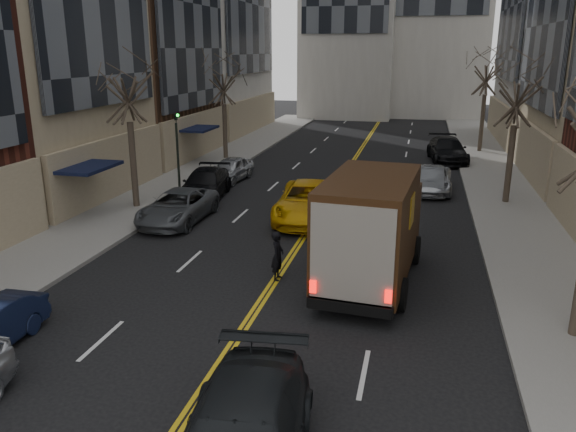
{
  "coord_description": "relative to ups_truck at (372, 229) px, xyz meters",
  "views": [
    {
      "loc": [
        4.45,
        -3.9,
        7.48
      ],
      "look_at": [
        0.37,
        13.3,
        2.2
      ],
      "focal_mm": 35.0,
      "sensor_mm": 36.0,
      "label": 1
    }
  ],
  "objects": [
    {
      "name": "tree_lf_mid",
      "position": [
        -11.91,
        6.41,
        4.73
      ],
      "size": [
        3.2,
        3.2,
        8.91
      ],
      "color": "#382D23",
      "rests_on": "sidewalk_left"
    },
    {
      "name": "traffic_signal",
      "position": [
        -10.5,
        8.41,
        0.95
      ],
      "size": [
        0.29,
        0.26,
        4.7
      ],
      "color": "black",
      "rests_on": "sidewalk_left"
    },
    {
      "name": "parked_rt_a",
      "position": [
        1.99,
        13.08,
        -1.2
      ],
      "size": [
        1.47,
        4.08,
        1.34
      ],
      "primitive_type": "imported",
      "rotation": [
        0.0,
        0.0,
        -0.01
      ],
      "color": "#515559",
      "rests_on": "ground"
    },
    {
      "name": "tree_rt_far",
      "position": [
        5.69,
        26.41,
        4.87
      ],
      "size": [
        3.2,
        3.2,
        9.11
      ],
      "color": "#382D23",
      "rests_on": "sidewalk_right"
    },
    {
      "name": "sidewalk_right",
      "position": [
        5.89,
        13.41,
        -1.79
      ],
      "size": [
        4.0,
        66.0,
        0.15
      ],
      "primitive_type": "cube",
      "color": "slate",
      "rests_on": "ground"
    },
    {
      "name": "taxi",
      "position": [
        -3.41,
        6.62,
        -1.03
      ],
      "size": [
        3.27,
        6.22,
        1.67
      ],
      "primitive_type": "imported",
      "rotation": [
        0.0,
        0.0,
        0.09
      ],
      "color": "#D69D09",
      "rests_on": "ground"
    },
    {
      "name": "tree_rt_mid",
      "position": [
        5.69,
        11.41,
        4.3
      ],
      "size": [
        3.2,
        3.2,
        8.32
      ],
      "color": "#382D23",
      "rests_on": "sidewalk_right"
    },
    {
      "name": "parked_rt_b",
      "position": [
        1.99,
        13.29,
        -1.19
      ],
      "size": [
        2.36,
        4.93,
        1.36
      ],
      "primitive_type": "imported",
      "rotation": [
        0.0,
        0.0,
        -0.02
      ],
      "color": "#ABAEB3",
      "rests_on": "ground"
    },
    {
      "name": "parked_lf_e",
      "position": [
        -9.41,
        13.18,
        -1.17
      ],
      "size": [
        2.07,
        4.24,
        1.39
      ],
      "primitive_type": "imported",
      "rotation": [
        0.0,
        0.0,
        -0.11
      ],
      "color": "#A5A8AC",
      "rests_on": "ground"
    },
    {
      "name": "ups_truck",
      "position": [
        0.0,
        0.0,
        0.0
      ],
      "size": [
        3.2,
        6.95,
        3.7
      ],
      "rotation": [
        0.0,
        0.0,
        -0.08
      ],
      "color": "black",
      "rests_on": "ground"
    },
    {
      "name": "sidewalk_left",
      "position": [
        -12.11,
        13.41,
        -1.79
      ],
      "size": [
        4.0,
        66.0,
        0.15
      ],
      "primitive_type": "cube",
      "color": "slate",
      "rests_on": "ground"
    },
    {
      "name": "parked_lf_c",
      "position": [
        -9.03,
        4.88,
        -1.16
      ],
      "size": [
        2.36,
        5.06,
        1.4
      ],
      "primitive_type": "imported",
      "rotation": [
        0.0,
        0.0,
        -0.01
      ],
      "color": "#4C5054",
      "rests_on": "ground"
    },
    {
      "name": "parked_lf_d",
      "position": [
        -9.41,
        9.13,
        -1.13
      ],
      "size": [
        2.7,
        5.29,
        1.47
      ],
      "primitive_type": "imported",
      "rotation": [
        0.0,
        0.0,
        0.13
      ],
      "color": "black",
      "rests_on": "ground"
    },
    {
      "name": "tree_lf_far",
      "position": [
        -11.91,
        19.41,
        4.16
      ],
      "size": [
        3.2,
        3.2,
        8.12
      ],
      "color": "#382D23",
      "rests_on": "sidewalk_left"
    },
    {
      "name": "parked_rt_c",
      "position": [
        3.19,
        22.18,
        -1.05
      ],
      "size": [
        2.95,
        5.88,
        1.64
      ],
      "primitive_type": "imported",
      "rotation": [
        0.0,
        0.0,
        0.12
      ],
      "color": "black",
      "rests_on": "ground"
    },
    {
      "name": "pedestrian",
      "position": [
        -3.04,
        -0.48,
        -1.02
      ],
      "size": [
        0.41,
        0.62,
        1.69
      ],
      "primitive_type": "imported",
      "rotation": [
        0.0,
        0.0,
        1.57
      ],
      "color": "black",
      "rests_on": "ground"
    }
  ]
}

